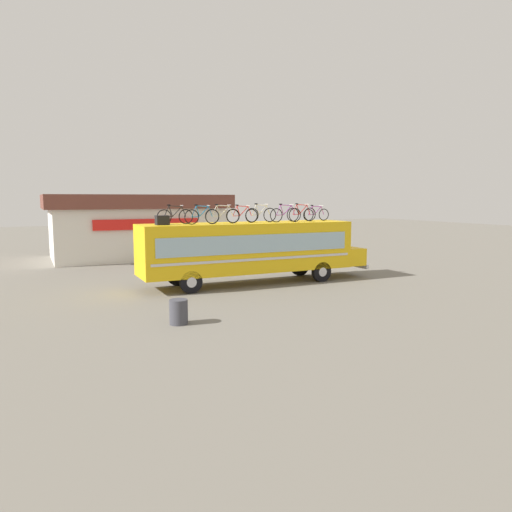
{
  "coord_description": "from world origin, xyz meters",
  "views": [
    {
      "loc": [
        -10.02,
        -21.8,
        4.34
      ],
      "look_at": [
        0.46,
        0.0,
        1.41
      ],
      "focal_mm": 33.4,
      "sensor_mm": 36.0,
      "label": 1
    }
  ],
  "objects_px": {
    "rooftop_bicycle_5": "(261,214)",
    "rooftop_bicycle_3": "(223,215)",
    "rooftop_bicycle_4": "(242,215)",
    "rooftop_bicycle_1": "(175,216)",
    "rooftop_bicycle_8": "(316,214)",
    "rooftop_bicycle_6": "(286,214)",
    "luggage_bag_1": "(162,220)",
    "trash_bin": "(179,312)",
    "rooftop_bicycle_7": "(301,214)",
    "bus": "(252,248)",
    "rooftop_bicycle_2": "(202,216)"
  },
  "relations": [
    {
      "from": "bus",
      "to": "trash_bin",
      "type": "bearing_deg",
      "value": -132.94
    },
    {
      "from": "rooftop_bicycle_7",
      "to": "rooftop_bicycle_2",
      "type": "bearing_deg",
      "value": -175.39
    },
    {
      "from": "luggage_bag_1",
      "to": "rooftop_bicycle_6",
      "type": "bearing_deg",
      "value": -1.67
    },
    {
      "from": "rooftop_bicycle_7",
      "to": "bus",
      "type": "bearing_deg",
      "value": -178.97
    },
    {
      "from": "luggage_bag_1",
      "to": "bus",
      "type": "bearing_deg",
      "value": 1.5
    },
    {
      "from": "rooftop_bicycle_4",
      "to": "trash_bin",
      "type": "xyz_separation_m",
      "value": [
        -5.16,
        -6.15,
        -3.07
      ]
    },
    {
      "from": "rooftop_bicycle_5",
      "to": "rooftop_bicycle_3",
      "type": "bearing_deg",
      "value": -169.87
    },
    {
      "from": "bus",
      "to": "rooftop_bicycle_8",
      "type": "xyz_separation_m",
      "value": [
        4.04,
        0.32,
        1.64
      ]
    },
    {
      "from": "rooftop_bicycle_5",
      "to": "rooftop_bicycle_8",
      "type": "height_order",
      "value": "rooftop_bicycle_5"
    },
    {
      "from": "rooftop_bicycle_1",
      "to": "rooftop_bicycle_5",
      "type": "bearing_deg",
      "value": 0.87
    },
    {
      "from": "rooftop_bicycle_3",
      "to": "rooftop_bicycle_6",
      "type": "relative_size",
      "value": 1.0
    },
    {
      "from": "rooftop_bicycle_6",
      "to": "trash_bin",
      "type": "xyz_separation_m",
      "value": [
        -7.45,
        -5.79,
        -3.09
      ]
    },
    {
      "from": "rooftop_bicycle_6",
      "to": "rooftop_bicycle_3",
      "type": "bearing_deg",
      "value": 178.62
    },
    {
      "from": "luggage_bag_1",
      "to": "rooftop_bicycle_7",
      "type": "height_order",
      "value": "rooftop_bicycle_7"
    },
    {
      "from": "rooftop_bicycle_3",
      "to": "rooftop_bicycle_8",
      "type": "distance_m",
      "value": 5.75
    },
    {
      "from": "rooftop_bicycle_4",
      "to": "rooftop_bicycle_3",
      "type": "bearing_deg",
      "value": -167.02
    },
    {
      "from": "rooftop_bicycle_1",
      "to": "rooftop_bicycle_2",
      "type": "bearing_deg",
      "value": -24.37
    },
    {
      "from": "rooftop_bicycle_6",
      "to": "rooftop_bicycle_2",
      "type": "bearing_deg",
      "value": -178.72
    },
    {
      "from": "rooftop_bicycle_1",
      "to": "rooftop_bicycle_2",
      "type": "relative_size",
      "value": 1.01
    },
    {
      "from": "bus",
      "to": "rooftop_bicycle_1",
      "type": "distance_m",
      "value": 4.29
    },
    {
      "from": "rooftop_bicycle_1",
      "to": "rooftop_bicycle_8",
      "type": "bearing_deg",
      "value": 1.47
    },
    {
      "from": "luggage_bag_1",
      "to": "rooftop_bicycle_8",
      "type": "height_order",
      "value": "rooftop_bicycle_8"
    },
    {
      "from": "rooftop_bicycle_5",
      "to": "rooftop_bicycle_6",
      "type": "relative_size",
      "value": 0.97
    },
    {
      "from": "bus",
      "to": "trash_bin",
      "type": "height_order",
      "value": "bus"
    },
    {
      "from": "rooftop_bicycle_1",
      "to": "trash_bin",
      "type": "bearing_deg",
      "value": -105.5
    },
    {
      "from": "bus",
      "to": "rooftop_bicycle_6",
      "type": "height_order",
      "value": "rooftop_bicycle_6"
    },
    {
      "from": "rooftop_bicycle_7",
      "to": "rooftop_bicycle_8",
      "type": "relative_size",
      "value": 1.08
    },
    {
      "from": "rooftop_bicycle_5",
      "to": "rooftop_bicycle_6",
      "type": "height_order",
      "value": "rooftop_bicycle_5"
    },
    {
      "from": "bus",
      "to": "rooftop_bicycle_2",
      "type": "xyz_separation_m",
      "value": [
        -2.8,
        -0.41,
        1.67
      ]
    },
    {
      "from": "luggage_bag_1",
      "to": "trash_bin",
      "type": "xyz_separation_m",
      "value": [
        -1.05,
        -5.98,
        -2.91
      ]
    },
    {
      "from": "rooftop_bicycle_7",
      "to": "rooftop_bicycle_8",
      "type": "bearing_deg",
      "value": 13.67
    },
    {
      "from": "trash_bin",
      "to": "rooftop_bicycle_5",
      "type": "bearing_deg",
      "value": 45.03
    },
    {
      "from": "rooftop_bicycle_1",
      "to": "rooftop_bicycle_3",
      "type": "xyz_separation_m",
      "value": [
        2.27,
        -0.34,
        0.01
      ]
    },
    {
      "from": "rooftop_bicycle_1",
      "to": "rooftop_bicycle_3",
      "type": "height_order",
      "value": "rooftop_bicycle_3"
    },
    {
      "from": "rooftop_bicycle_1",
      "to": "rooftop_bicycle_6",
      "type": "relative_size",
      "value": 0.97
    },
    {
      "from": "bus",
      "to": "luggage_bag_1",
      "type": "height_order",
      "value": "luggage_bag_1"
    },
    {
      "from": "rooftop_bicycle_6",
      "to": "rooftop_bicycle_8",
      "type": "height_order",
      "value": "rooftop_bicycle_6"
    },
    {
      "from": "rooftop_bicycle_3",
      "to": "rooftop_bicycle_5",
      "type": "height_order",
      "value": "rooftop_bicycle_5"
    },
    {
      "from": "rooftop_bicycle_4",
      "to": "rooftop_bicycle_6",
      "type": "bearing_deg",
      "value": -8.71
    },
    {
      "from": "bus",
      "to": "trash_bin",
      "type": "xyz_separation_m",
      "value": [
        -5.68,
        -6.1,
        -1.41
      ]
    },
    {
      "from": "rooftop_bicycle_3",
      "to": "rooftop_bicycle_4",
      "type": "bearing_deg",
      "value": 12.98
    },
    {
      "from": "rooftop_bicycle_1",
      "to": "rooftop_bicycle_3",
      "type": "bearing_deg",
      "value": -8.48
    },
    {
      "from": "rooftop_bicycle_6",
      "to": "rooftop_bicycle_8",
      "type": "bearing_deg",
      "value": 15.51
    },
    {
      "from": "rooftop_bicycle_2",
      "to": "rooftop_bicycle_4",
      "type": "xyz_separation_m",
      "value": [
        2.28,
        0.45,
        -0.01
      ]
    },
    {
      "from": "trash_bin",
      "to": "bus",
      "type": "bearing_deg",
      "value": 47.06
    },
    {
      "from": "rooftop_bicycle_8",
      "to": "rooftop_bicycle_6",
      "type": "bearing_deg",
      "value": -164.49
    },
    {
      "from": "trash_bin",
      "to": "rooftop_bicycle_6",
      "type": "bearing_deg",
      "value": 37.85
    },
    {
      "from": "rooftop_bicycle_3",
      "to": "rooftop_bicycle_8",
      "type": "bearing_deg",
      "value": 5.44
    },
    {
      "from": "rooftop_bicycle_3",
      "to": "rooftop_bicycle_6",
      "type": "bearing_deg",
      "value": -1.38
    },
    {
      "from": "rooftop_bicycle_3",
      "to": "rooftop_bicycle_4",
      "type": "height_order",
      "value": "rooftop_bicycle_3"
    }
  ]
}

